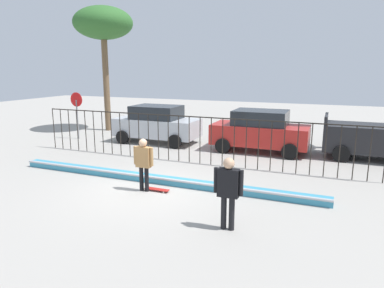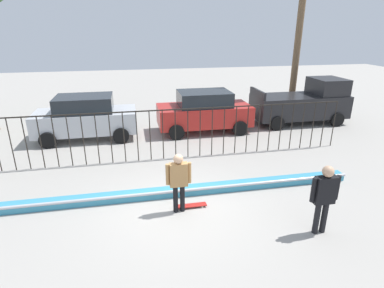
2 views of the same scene
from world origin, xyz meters
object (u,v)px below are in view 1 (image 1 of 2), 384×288
(palm_tree_short, at_px, (103,25))
(skateboard, at_px, (157,189))
(skateboarder, at_px, (143,160))
(parked_car_silver, at_px, (157,124))
(parked_car_red, at_px, (260,131))
(stop_sign, at_px, (77,109))
(camera_operator, at_px, (228,187))

(palm_tree_short, bearing_deg, skateboard, -47.39)
(skateboarder, height_order, parked_car_silver, parked_car_silver)
(parked_car_red, relative_size, stop_sign, 1.72)
(skateboarder, height_order, palm_tree_short, palm_tree_short)
(camera_operator, bearing_deg, skateboard, 16.37)
(camera_operator, relative_size, parked_car_red, 0.41)
(skateboard, relative_size, palm_tree_short, 0.11)
(skateboarder, height_order, parked_car_red, parked_car_red)
(camera_operator, height_order, parked_car_silver, parked_car_silver)
(stop_sign, relative_size, palm_tree_short, 0.34)
(skateboard, xyz_separation_m, stop_sign, (-7.84, 5.77, 1.56))
(skateboarder, bearing_deg, parked_car_red, 103.48)
(parked_car_silver, relative_size, parked_car_red, 1.00)
(camera_operator, xyz_separation_m, parked_car_silver, (-6.21, 8.21, -0.08))
(skateboard, relative_size, camera_operator, 0.46)
(skateboarder, distance_m, parked_car_red, 6.99)
(skateboarder, relative_size, palm_tree_short, 0.23)
(parked_car_silver, bearing_deg, camera_operator, -53.71)
(camera_operator, relative_size, stop_sign, 0.70)
(skateboard, bearing_deg, parked_car_silver, 131.58)
(skateboard, height_order, palm_tree_short, palm_tree_short)
(camera_operator, bearing_deg, parked_car_silver, -5.28)
(skateboarder, bearing_deg, skateboard, 49.32)
(stop_sign, bearing_deg, skateboard, -36.35)
(camera_operator, bearing_deg, palm_tree_short, 3.70)
(skateboarder, distance_m, palm_tree_short, 12.67)
(skateboarder, relative_size, parked_car_silver, 0.39)
(skateboarder, bearing_deg, palm_tree_short, 163.12)
(skateboarder, xyz_separation_m, parked_car_red, (2.25, 6.62, -0.03))
(camera_operator, xyz_separation_m, parked_car_red, (-0.91, 8.19, -0.08))
(parked_car_silver, xyz_separation_m, stop_sign, (-4.41, -0.75, 0.64))
(parked_car_silver, distance_m, palm_tree_short, 7.23)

